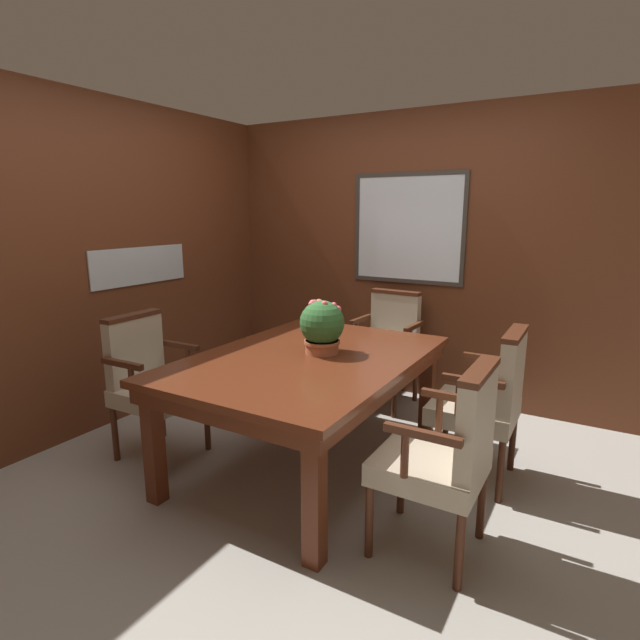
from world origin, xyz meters
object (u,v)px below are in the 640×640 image
object	(u,v)px
chair_left_near	(151,378)
dining_table	(308,369)
chair_head_far	(388,342)
chair_right_near	(446,451)
potted_plant	(322,326)
chair_right_far	(487,398)

from	to	relation	value
chair_left_near	dining_table	bearing A→B (deg)	-70.26
dining_table	chair_left_near	xyz separation A→B (m)	(-1.00, -0.39, -0.12)
chair_head_far	chair_right_near	bearing A→B (deg)	-56.35
potted_plant	chair_left_near	bearing A→B (deg)	-154.68
dining_table	chair_right_near	xyz separation A→B (m)	(1.01, -0.41, -0.12)
chair_left_near	potted_plant	bearing A→B (deg)	-66.34
dining_table	chair_right_near	bearing A→B (deg)	-22.15
chair_right_far	potted_plant	world-z (taller)	potted_plant
chair_head_far	chair_right_far	size ratio (longest dim) A/B	1.00
chair_head_far	chair_right_far	bearing A→B (deg)	-38.64
chair_right_far	chair_left_near	world-z (taller)	same
chair_head_far	potted_plant	xyz separation A→B (m)	(0.04, -1.19, 0.38)
chair_head_far	chair_right_near	world-z (taller)	same
chair_right_far	chair_head_far	bearing A→B (deg)	-132.61
chair_right_near	chair_left_near	distance (m)	2.00
chair_right_far	chair_right_near	distance (m)	0.79
chair_left_near	potted_plant	world-z (taller)	potted_plant
chair_head_far	chair_left_near	size ratio (longest dim) A/B	1.00
chair_right_far	dining_table	bearing A→B (deg)	-70.40
chair_left_near	potted_plant	distance (m)	1.21
chair_right_far	potted_plant	bearing A→B (deg)	-74.92
chair_head_far	dining_table	bearing A→B (deg)	-87.12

